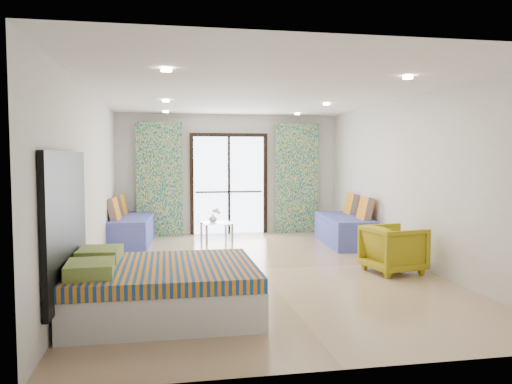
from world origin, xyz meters
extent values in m
cube|color=black|center=(0.00, 3.71, 2.24)|extent=(1.76, 0.08, 0.08)
cube|color=black|center=(-0.84, 3.71, 1.10)|extent=(0.08, 0.08, 2.20)
cube|color=black|center=(0.84, 3.71, 1.10)|extent=(0.08, 0.08, 2.20)
cube|color=black|center=(0.00, 3.71, 1.10)|extent=(0.05, 0.06, 2.20)
cube|color=#595451|center=(0.00, 3.73, 0.95)|extent=(1.52, 0.03, 0.04)
cube|color=beige|center=(-1.55, 3.57, 1.25)|extent=(1.00, 0.10, 2.50)
cube|color=beige|center=(1.55, 3.57, 1.25)|extent=(1.00, 0.10, 2.50)
cylinder|color=#FFE0B2|center=(-1.40, -2.00, 2.67)|extent=(0.12, 0.12, 0.02)
cylinder|color=#FFE0B2|center=(1.40, -2.00, 2.67)|extent=(0.12, 0.12, 0.02)
cylinder|color=#FFE0B2|center=(-1.40, 1.00, 2.67)|extent=(0.12, 0.12, 0.02)
cylinder|color=#FFE0B2|center=(1.40, 1.00, 2.67)|extent=(0.12, 0.12, 0.02)
cylinder|color=#FFE0B2|center=(-1.40, 3.00, 2.67)|extent=(0.12, 0.12, 0.02)
cylinder|color=#FFE0B2|center=(1.40, 3.00, 2.67)|extent=(0.12, 0.12, 0.02)
cube|color=black|center=(-2.46, -2.02, 1.05)|extent=(0.06, 2.10, 1.50)
cube|color=silver|center=(-2.47, -0.77, 1.05)|extent=(0.02, 0.10, 0.10)
cube|color=silver|center=(-1.45, -2.02, 0.20)|extent=(2.02, 1.61, 0.40)
cube|color=navy|center=(-1.45, -2.02, 0.48)|extent=(2.00, 1.65, 0.15)
cube|color=#197469|center=(-2.18, -2.40, 0.63)|extent=(0.48, 0.58, 0.14)
cube|color=#197469|center=(-2.18, -1.63, 0.63)|extent=(0.49, 0.59, 0.14)
cube|color=#4752AA|center=(-2.10, 2.73, 0.22)|extent=(0.90, 2.01, 0.44)
cube|color=#4752AA|center=(-2.10, 2.73, 0.49)|extent=(0.88, 1.97, 0.11)
cube|color=navy|center=(-2.40, 2.29, 0.74)|extent=(0.25, 0.50, 0.45)
cube|color=navy|center=(-2.34, 3.20, 0.74)|extent=(0.25, 0.50, 0.45)
cube|color=#4752AA|center=(2.10, 1.92, 0.22)|extent=(0.94, 2.06, 0.45)
cube|color=#4752AA|center=(2.10, 1.92, 0.50)|extent=(0.92, 2.02, 0.11)
cube|color=navy|center=(2.34, 1.43, 0.76)|extent=(0.26, 0.52, 0.46)
cube|color=navy|center=(2.42, 2.36, 0.76)|extent=(0.26, 0.52, 0.46)
cylinder|color=silver|center=(-0.63, 2.33, 0.20)|extent=(0.05, 0.05, 0.39)
cylinder|color=silver|center=(-0.10, 2.40, 0.20)|extent=(0.05, 0.05, 0.39)
cylinder|color=silver|center=(-0.69, 2.86, 0.20)|extent=(0.05, 0.05, 0.39)
cylinder|color=silver|center=(-0.17, 2.92, 0.20)|extent=(0.05, 0.05, 0.39)
cube|color=#8CA59E|center=(-0.40, 2.63, 0.39)|extent=(0.68, 0.68, 0.02)
sphere|color=white|center=(-0.35, 2.64, 0.60)|extent=(0.07, 0.07, 0.07)
sphere|color=white|center=(-0.40, 2.68, 0.62)|extent=(0.07, 0.07, 0.07)
sphere|color=white|center=(-0.45, 2.62, 0.64)|extent=(0.07, 0.07, 0.07)
sphere|color=white|center=(-0.39, 2.58, 0.66)|extent=(0.07, 0.07, 0.07)
imported|color=white|center=(-0.46, 2.70, 0.48)|extent=(0.19, 0.20, 0.17)
imported|color=#A49415|center=(1.95, -0.59, 0.39)|extent=(0.84, 0.88, 0.79)
camera|label=1|loc=(-1.43, -7.53, 1.74)|focal=35.00mm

